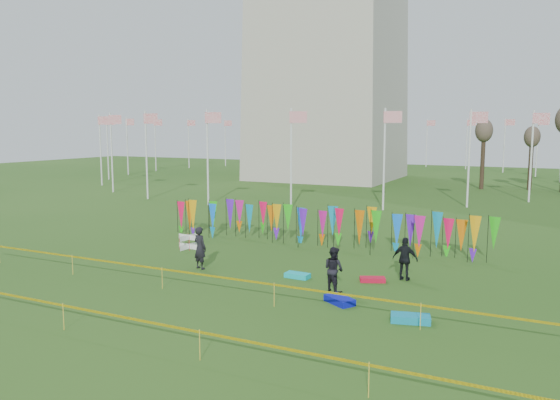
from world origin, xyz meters
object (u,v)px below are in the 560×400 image
at_px(kite_bag_turquoise, 297,275).
at_px(kite_bag_red, 372,279).
at_px(person_right, 405,259).
at_px(kite_bag_teal, 410,318).
at_px(box_kite, 189,242).
at_px(person_mid, 334,269).
at_px(person_left, 200,248).
at_px(kite_bag_blue, 340,300).

relative_size(kite_bag_turquoise, kite_bag_red, 1.00).
relative_size(person_right, kite_bag_teal, 1.43).
height_order(box_kite, person_mid, person_mid).
xyz_separation_m(kite_bag_turquoise, kite_bag_teal, (5.63, -3.31, 0.02)).
distance_m(box_kite, kite_bag_teal, 14.48).
relative_size(kite_bag_turquoise, kite_bag_teal, 0.82).
bearing_deg(kite_bag_red, kite_bag_turquoise, -164.93).
bearing_deg(box_kite, person_right, -4.73).
xyz_separation_m(person_left, kite_bag_blue, (7.49, -1.93, -0.86)).
height_order(kite_bag_turquoise, kite_bag_teal, kite_bag_teal).
height_order(person_mid, kite_bag_red, person_mid).
xyz_separation_m(person_left, kite_bag_turquoise, (4.66, 0.56, -0.88)).
bearing_deg(kite_bag_blue, kite_bag_turquoise, 138.60).
distance_m(kite_bag_turquoise, kite_bag_blue, 3.78).
relative_size(person_left, person_right, 1.06).
bearing_deg(kite_bag_blue, person_mid, 119.03).
bearing_deg(kite_bag_red, person_mid, -116.64).
height_order(person_left, person_mid, person_left).
distance_m(person_left, kite_bag_blue, 7.79).
xyz_separation_m(person_mid, person_right, (2.17, 2.82, 0.03)).
xyz_separation_m(kite_bag_blue, kite_bag_red, (0.27, 3.33, -0.03)).
bearing_deg(kite_bag_teal, box_kite, 155.79).
height_order(person_mid, person_right, person_right).
distance_m(kite_bag_turquoise, kite_bag_teal, 6.53).
bearing_deg(kite_bag_red, person_left, -169.79).
relative_size(person_right, kite_bag_red, 1.76).
xyz_separation_m(person_left, person_mid, (6.76, -0.61, -0.08)).
bearing_deg(person_mid, kite_bag_turquoise, -3.95).
relative_size(kite_bag_blue, kite_bag_red, 1.11).
height_order(box_kite, person_right, person_right).
distance_m(kite_bag_red, kite_bag_teal, 4.85).
height_order(person_left, person_right, person_left).
bearing_deg(person_left, kite_bag_teal, 179.86).
bearing_deg(person_mid, person_right, -102.35).
bearing_deg(kite_bag_blue, box_kite, 153.76).
distance_m(box_kite, person_right, 11.89).
xyz_separation_m(person_left, kite_bag_teal, (10.29, -2.74, -0.86)).
bearing_deg(person_mid, kite_bag_red, -91.43).
relative_size(person_left, kite_bag_red, 1.87).
bearing_deg(person_left, person_right, -151.28).
relative_size(person_mid, kite_bag_blue, 1.55).
bearing_deg(kite_bag_turquoise, person_mid, -29.16).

